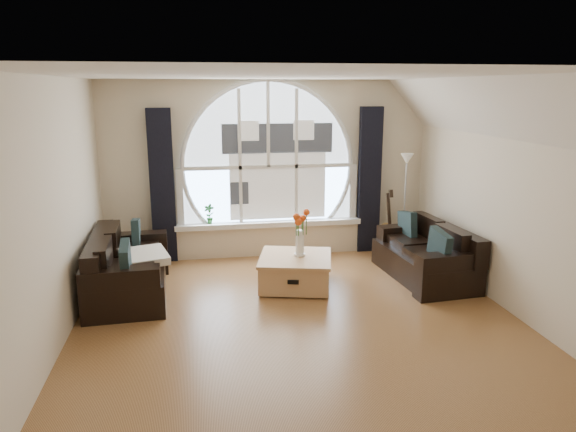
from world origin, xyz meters
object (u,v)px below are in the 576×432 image
object	(u,v)px
sofa_right	(425,250)
guitar	(387,222)
potted_plant	(209,214)
coffee_chest	(295,270)
vase_flowers	(300,227)
sofa_left	(129,265)
floor_lamp	(405,205)

from	to	relation	value
sofa_right	guitar	distance (m)	1.15
guitar	potted_plant	xyz separation A→B (m)	(-2.76, 0.26, 0.17)
coffee_chest	vase_flowers	xyz separation A→B (m)	(0.06, 0.03, 0.58)
sofa_left	potted_plant	bearing A→B (deg)	49.01
sofa_right	guitar	xyz separation A→B (m)	(-0.14, 1.14, 0.13)
guitar	sofa_left	bearing A→B (deg)	-174.15
potted_plant	coffee_chest	bearing A→B (deg)	-52.68
floor_lamp	potted_plant	world-z (taller)	floor_lamp
coffee_chest	vase_flowers	world-z (taller)	vase_flowers
vase_flowers	potted_plant	bearing A→B (deg)	129.58
sofa_left	guitar	size ratio (longest dim) A/B	1.67
sofa_left	guitar	distance (m)	3.97
floor_lamp	potted_plant	bearing A→B (deg)	174.40
sofa_right	vase_flowers	distance (m)	1.80
floor_lamp	potted_plant	distance (m)	3.04
sofa_left	sofa_right	bearing A→B (deg)	-3.62
vase_flowers	sofa_right	bearing A→B (deg)	-0.39
sofa_right	coffee_chest	bearing A→B (deg)	175.55
guitar	floor_lamp	bearing A→B (deg)	-17.81
sofa_left	sofa_right	world-z (taller)	sofa_left
sofa_left	coffee_chest	xyz separation A→B (m)	(2.14, -0.06, -0.17)
sofa_left	floor_lamp	bearing A→B (deg)	11.55
coffee_chest	potted_plant	bearing A→B (deg)	141.17
sofa_left	potted_plant	world-z (taller)	potted_plant
potted_plant	vase_flowers	bearing A→B (deg)	-50.42
coffee_chest	vase_flowers	bearing A→B (deg)	40.49
coffee_chest	guitar	world-z (taller)	guitar
sofa_right	floor_lamp	bearing A→B (deg)	78.59
potted_plant	guitar	bearing A→B (deg)	-5.40
coffee_chest	potted_plant	world-z (taller)	potted_plant
coffee_chest	floor_lamp	distance (m)	2.31
floor_lamp	sofa_left	bearing A→B (deg)	-165.48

